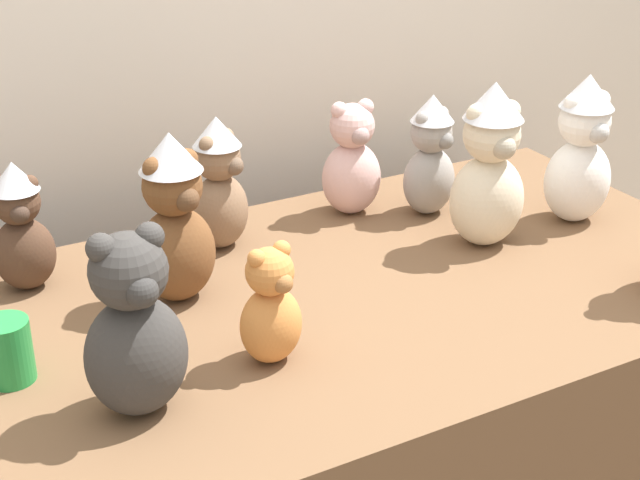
# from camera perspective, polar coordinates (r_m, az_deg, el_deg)

# --- Properties ---
(display_table) EXTENTS (1.78, 0.91, 0.79)m
(display_table) POSITION_cam_1_polar(r_m,az_deg,el_deg) (2.06, -0.00, -12.97)
(display_table) COLOR brown
(display_table) RESTS_ON ground_plane
(teddy_bear_chestnut) EXTENTS (0.17, 0.15, 0.33)m
(teddy_bear_chestnut) POSITION_cam_1_polar(r_m,az_deg,el_deg) (1.78, -8.67, 1.16)
(teddy_bear_chestnut) COLOR brown
(teddy_bear_chestnut) RESTS_ON display_table
(teddy_bear_ginger) EXTENTS (0.13, 0.11, 0.22)m
(teddy_bear_ginger) POSITION_cam_1_polar(r_m,az_deg,el_deg) (1.60, -2.96, -4.10)
(teddy_bear_ginger) COLOR #D17F3D
(teddy_bear_ginger) RESTS_ON display_table
(teddy_bear_snow) EXTENTS (0.16, 0.14, 0.34)m
(teddy_bear_snow) POSITION_cam_1_polar(r_m,az_deg,el_deg) (2.17, 15.35, 5.14)
(teddy_bear_snow) COLOR white
(teddy_bear_snow) RESTS_ON display_table
(teddy_bear_cream) EXTENTS (0.18, 0.16, 0.36)m
(teddy_bear_cream) POSITION_cam_1_polar(r_m,az_deg,el_deg) (2.01, 10.09, 4.29)
(teddy_bear_cream) COLOR beige
(teddy_bear_cream) RESTS_ON display_table
(teddy_bear_ash) EXTENTS (0.15, 0.13, 0.28)m
(teddy_bear_ash) POSITION_cam_1_polar(r_m,az_deg,el_deg) (2.16, 6.62, 4.98)
(teddy_bear_ash) COLOR gray
(teddy_bear_ash) RESTS_ON display_table
(teddy_bear_blush) EXTENTS (0.15, 0.13, 0.27)m
(teddy_bear_blush) POSITION_cam_1_polar(r_m,az_deg,el_deg) (2.15, 1.91, 4.70)
(teddy_bear_blush) COLOR beige
(teddy_bear_blush) RESTS_ON display_table
(teddy_bear_charcoal) EXTENTS (0.17, 0.15, 0.32)m
(teddy_bear_charcoal) POSITION_cam_1_polar(r_m,az_deg,el_deg) (1.47, -11.04, -5.28)
(teddy_bear_charcoal) COLOR #383533
(teddy_bear_charcoal) RESTS_ON display_table
(teddy_bear_mocha) EXTENTS (0.17, 0.16, 0.29)m
(teddy_bear_mocha) POSITION_cam_1_polar(r_m,az_deg,el_deg) (1.99, -6.05, 3.31)
(teddy_bear_mocha) COLOR #7F6047
(teddy_bear_mocha) RESTS_ON display_table
(teddy_bear_cocoa) EXTENTS (0.13, 0.11, 0.26)m
(teddy_bear_cocoa) POSITION_cam_1_polar(r_m,az_deg,el_deg) (1.90, -17.46, 0.68)
(teddy_bear_cocoa) COLOR #4C3323
(teddy_bear_cocoa) RESTS_ON display_table
(party_cup_green) EXTENTS (0.08, 0.08, 0.11)m
(party_cup_green) POSITION_cam_1_polar(r_m,az_deg,el_deg) (1.65, -18.16, -6.32)
(party_cup_green) COLOR #238C3D
(party_cup_green) RESTS_ON display_table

